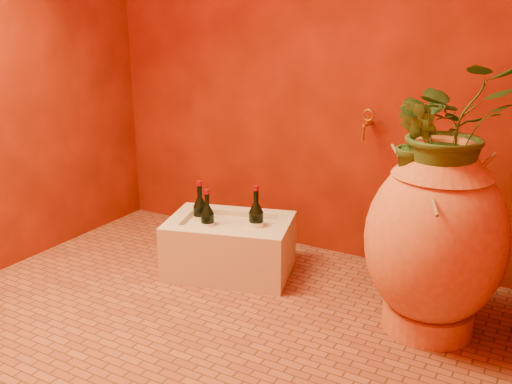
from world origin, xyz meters
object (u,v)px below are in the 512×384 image
Objects in this scene: amphora at (435,239)px; wine_bottle_c at (200,218)px; wine_bottle_b at (256,224)px; stone_basin at (230,247)px; wine_bottle_a at (208,225)px; wall_tap at (367,123)px.

amphora is 1.22m from wine_bottle_c.
amphora is 0.92m from wine_bottle_b.
stone_basin is 0.22m from wine_bottle_c.
wine_bottle_b is 1.02× the size of wine_bottle_c.
wall_tap is (0.64, 0.50, 0.51)m from wine_bottle_a.
wine_bottle_c is (-1.21, 0.04, -0.14)m from amphora.
wine_bottle_b is (0.13, 0.05, 0.13)m from stone_basin.
wine_bottle_a is at bearing -179.48° from amphora.
amphora is 2.82× the size of wine_bottle_a.
amphora reaches higher than wine_bottle_b.
wine_bottle_b reaches higher than stone_basin.
amphora is at bearing 0.52° from wine_bottle_a.
wine_bottle_a is 1.98× the size of wall_tap.
amphora is 0.78m from wall_tap.
wine_bottle_a is at bearing -31.94° from wine_bottle_c.
stone_basin is 0.19m from wine_bottle_b.
wall_tap reaches higher than wine_bottle_b.
amphora is 2.65× the size of wine_bottle_c.
wall_tap reaches higher than amphora.
wine_bottle_b reaches higher than wine_bottle_c.
wine_bottle_c is (-0.30, -0.06, -0.00)m from wine_bottle_b.
wine_bottle_b is 0.76m from wall_tap.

